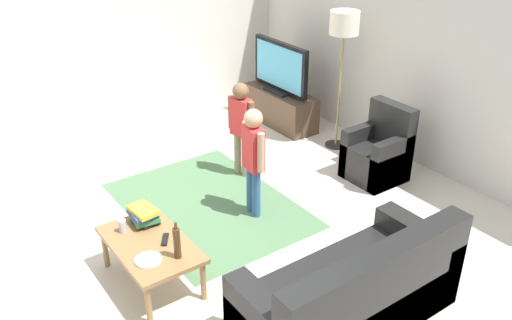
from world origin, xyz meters
The scene contains 17 objects.
ground centered at (0.00, 0.00, 0.00)m, with size 7.80×7.80×0.00m, color beige.
wall_back centered at (0.00, 3.00, 1.35)m, with size 6.00×0.12×2.70m, color silver.
wall_left centered at (-3.00, 0.00, 1.35)m, with size 0.12×6.00×2.70m, color silver.
area_rug centered at (-0.46, 0.29, 0.00)m, with size 2.20×1.60×0.01m, color #4C724C.
tv_stand centered at (-1.77, 2.30, 0.24)m, with size 1.20×0.44×0.50m.
tv centered at (-1.77, 2.28, 0.85)m, with size 1.10×0.28×0.71m.
couch centered at (1.76, 0.29, 0.29)m, with size 0.80×1.80×0.86m.
armchair centered at (0.17, 2.26, 0.30)m, with size 0.60×0.60×0.90m.
floor_lamp centered at (-0.76, 2.45, 1.54)m, with size 0.36×0.36×1.78m.
child_near_tv centered at (-0.83, 0.98, 0.69)m, with size 0.38×0.19×1.15m.
child_center centered at (-0.04, 0.60, 0.71)m, with size 0.40×0.19×1.19m.
coffee_table centered at (0.36, -0.77, 0.37)m, with size 1.00×0.60×0.42m.
book_stack centered at (0.06, -0.67, 0.50)m, with size 0.30×0.24×0.16m.
bottle centered at (0.68, -0.67, 0.56)m, with size 0.06×0.06×0.34m.
tv_remote centered at (0.41, -0.65, 0.43)m, with size 0.17×0.05×0.02m, color black.
soda_can centered at (0.08, -0.89, 0.48)m, with size 0.07×0.07×0.12m, color silver.
plate centered at (0.58, -0.89, 0.43)m, with size 0.22×0.22×0.02m.
Camera 1 is at (3.98, -2.24, 3.16)m, focal length 38.25 mm.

